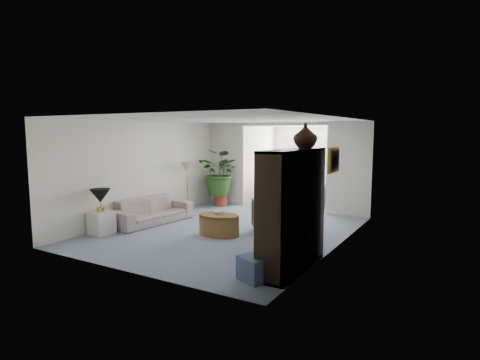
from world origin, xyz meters
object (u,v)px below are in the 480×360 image
Objects in this scene: table_lamp at (100,196)px; coffee_cup at (222,214)px; coffee_bowl at (219,212)px; plant_pot at (221,200)px; wingback_chair at (271,215)px; floor_lamp at (187,167)px; sunroom_chair_blue at (322,195)px; side_table_dark at (306,219)px; ottoman at (257,268)px; framed_picture at (335,160)px; cabinet_urn at (305,136)px; coffee_table at (219,225)px; sofa at (151,211)px; entertainment_cabinet at (293,210)px; end_table at (101,223)px; sunroom_table at (308,192)px; sunroom_chair_maroon at (277,190)px.

table_lamp is 4.25× the size of coffee_cup.
coffee_bowl is 0.52× the size of plant_pot.
floor_lamp is at bearing -52.58° from wingback_chair.
floor_lamp is 4.18m from sunroom_chair_blue.
wingback_chair is 1.34× the size of side_table_dark.
side_table_dark reaches higher than ottoman.
table_lamp reaches higher than coffee_bowl.
framed_picture is at bearing -31.72° from plant_pot.
cabinet_urn is (-0.23, -0.92, 0.46)m from framed_picture.
wingback_chair is (0.86, 0.83, 0.15)m from coffee_table.
cabinet_urn is 5.64m from sunroom_chair_blue.
coffee_cup is at bearing -37.52° from floor_lamp.
ottoman is at bearing -44.34° from coffee_table.
sunroom_chair_blue reaches higher than coffee_table.
entertainment_cabinet is (4.25, -1.28, 0.67)m from sofa.
entertainment_cabinet is (4.45, 0.07, 0.73)m from end_table.
entertainment_cabinet reaches higher than side_table_dark.
framed_picture is 1.61m from entertainment_cabinet.
sunroom_table is (-0.11, 5.33, -0.23)m from coffee_cup.
end_table is 0.52× the size of coffee_table.
sunroom_table is (0.09, 5.13, -0.21)m from coffee_bowl.
end_table is 1.09× the size of ottoman.
framed_picture is 4.73m from sunroom_chair_blue.
floor_lamp reaches higher than ottoman.
entertainment_cabinet is at bearing -101.16° from sofa.
sofa is 5.90× the size of floor_lamp.
wingback_chair is 2.94m from ottoman.
sunroom_table is (1.90, 2.33, 0.11)m from plant_pot.
sofa is 2.23× the size of coffee_table.
coffee_bowl is 0.26× the size of sunroom_chair_maroon.
coffee_cup reaches higher than end_table.
side_table_dark is 2.66m from cabinet_urn.
floor_lamp is 2.76m from coffee_bowl.
sunroom_table is at bearing 110.07° from cabinet_urn.
wingback_chair is 1.54× the size of sunroom_table.
floor_lamp is 5.22m from entertainment_cabinet.
sunroom_chair_blue is (0.79, 4.48, 0.09)m from coffee_table.
coffee_cup is at bearing -88.86° from sunroom_table.
coffee_cup reaches higher than coffee_table.
sofa reaches higher than coffee_cup.
sunroom_table is at bearing 88.95° from coffee_bowl.
coffee_cup reaches higher than ottoman.
sofa is at bearing -16.18° from sunroom_chair_maroon.
table_lamp is at bearing -148.77° from coffee_bowl.
sunroom_chair_maroon is (1.35, 4.37, 0.06)m from sofa.
table_lamp is 4.45m from entertainment_cabinet.
floor_lamp is 4.30m from sunroom_table.
wingback_chair is (0.71, 0.93, -0.13)m from coffee_cup.
entertainment_cabinet is 2.78× the size of sunroom_chair_blue.
entertainment_cabinet is (4.37, -2.85, -0.27)m from floor_lamp.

